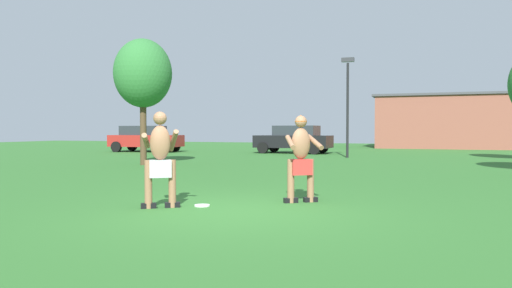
{
  "coord_description": "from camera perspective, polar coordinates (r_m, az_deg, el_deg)",
  "views": [
    {
      "loc": [
        3.0,
        -7.32,
        1.36
      ],
      "look_at": [
        -0.26,
        1.82,
        1.06
      ],
      "focal_mm": 33.59,
      "sensor_mm": 36.0,
      "label": 1
    }
  ],
  "objects": [
    {
      "name": "car_black_mid_lot",
      "position": [
        27.48,
        4.55,
        0.62
      ],
      "size": [
        4.38,
        2.2,
        1.58
      ],
      "color": "black",
      "rests_on": "ground_plane"
    },
    {
      "name": "player_with_cap",
      "position": [
        8.91,
        5.37,
        -1.31
      ],
      "size": [
        0.77,
        0.77,
        1.63
      ],
      "color": "black",
      "rests_on": "ground_plane"
    },
    {
      "name": "frisbee",
      "position": [
        8.58,
        -6.44,
        -7.29
      ],
      "size": [
        0.27,
        0.27,
        0.03
      ],
      "primitive_type": "cylinder",
      "color": "white",
      "rests_on": "ground_plane"
    },
    {
      "name": "lamp_post",
      "position": [
        23.49,
        10.86,
        5.75
      ],
      "size": [
        0.6,
        0.24,
        4.8
      ],
      "color": "black",
      "rests_on": "ground_plane"
    },
    {
      "name": "outbuilding_behind_lot",
      "position": [
        38.33,
        22.65,
        2.48
      ],
      "size": [
        11.45,
        6.58,
        3.88
      ],
      "color": "brown",
      "rests_on": "ground_plane"
    },
    {
      "name": "player_in_gray",
      "position": [
        8.43,
        -11.34,
        -1.55
      ],
      "size": [
        0.76,
        0.76,
        1.67
      ],
      "color": "black",
      "rests_on": "ground_plane"
    },
    {
      "name": "tree_right_field",
      "position": [
        18.92,
        -13.32,
        8.12
      ],
      "size": [
        2.2,
        2.2,
        4.81
      ],
      "color": "#4C3823",
      "rests_on": "ground_plane"
    },
    {
      "name": "ground_plane",
      "position": [
        8.02,
        -2.65,
        -8.0
      ],
      "size": [
        80.0,
        80.0,
        0.0
      ],
      "primitive_type": "plane",
      "color": "#2D6628"
    },
    {
      "name": "car_red_near_post",
      "position": [
        29.99,
        -13.04,
        0.67
      ],
      "size": [
        4.4,
        2.23,
        1.58
      ],
      "color": "maroon",
      "rests_on": "ground_plane"
    }
  ]
}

